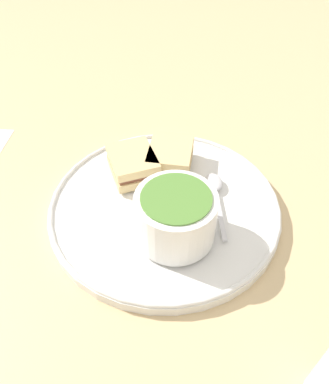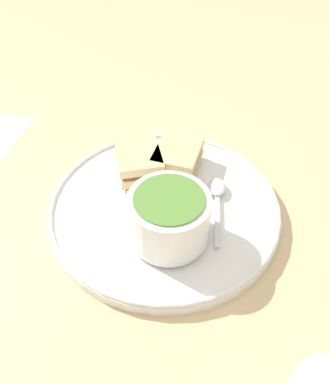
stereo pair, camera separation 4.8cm
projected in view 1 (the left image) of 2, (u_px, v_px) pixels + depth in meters
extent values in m
plane|color=#D1B27F|center=(164.00, 211.00, 0.50)|extent=(2.40, 2.40, 0.00)
cylinder|color=white|center=(164.00, 207.00, 0.50)|extent=(0.30, 0.30, 0.01)
torus|color=white|center=(164.00, 203.00, 0.49)|extent=(0.30, 0.30, 0.01)
cylinder|color=white|center=(175.00, 232.00, 0.45)|extent=(0.05, 0.05, 0.01)
cylinder|color=white|center=(176.00, 217.00, 0.43)|extent=(0.09, 0.09, 0.06)
cylinder|color=#568938|center=(176.00, 199.00, 0.41)|extent=(0.08, 0.08, 0.01)
cube|color=silver|center=(219.00, 214.00, 0.47)|extent=(0.04, 0.09, 0.00)
ellipsoid|color=silver|center=(213.00, 182.00, 0.51)|extent=(0.03, 0.04, 0.01)
cube|color=#DBBC7F|center=(170.00, 162.00, 0.54)|extent=(0.07, 0.08, 0.01)
cube|color=brown|center=(170.00, 157.00, 0.53)|extent=(0.06, 0.07, 0.01)
cube|color=#DBBC7F|center=(170.00, 151.00, 0.52)|extent=(0.07, 0.08, 0.01)
cube|color=#DBBC7F|center=(133.00, 169.00, 0.52)|extent=(0.09, 0.09, 0.01)
cube|color=brown|center=(133.00, 164.00, 0.52)|extent=(0.08, 0.09, 0.01)
cube|color=#DBBC7F|center=(133.00, 158.00, 0.51)|extent=(0.09, 0.09, 0.01)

